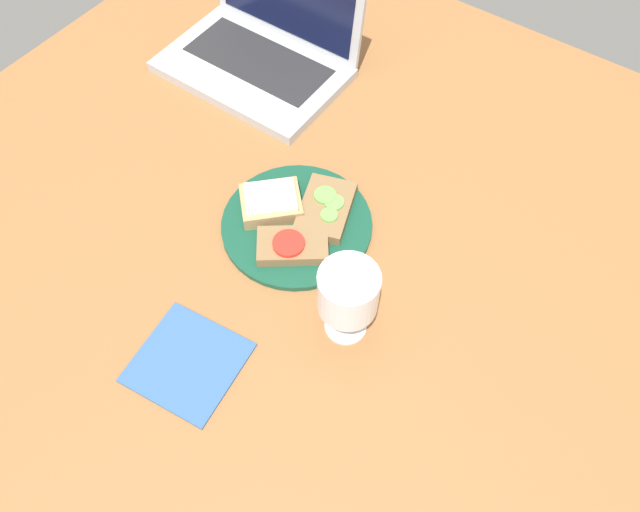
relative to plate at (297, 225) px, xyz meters
The scene contains 8 objects.
wooden_table 3.69cm from the plate, 61.26° to the right, with size 140.00×140.00×3.00cm, color brown.
plate is the anchor object (origin of this frame).
sandwich_with_cheese 5.46cm from the plate, behind, with size 12.15×12.15×3.15cm.
sandwich_with_tomato 5.42cm from the plate, 61.11° to the right, with size 12.53×11.61×2.59cm.
sandwich_with_cucumber 5.35cm from the plate, 59.88° to the left, with size 11.17×13.57×2.41cm.
wine_glass 21.30cm from the plate, 32.15° to the right, with size 8.32×8.32×13.76cm.
laptop 39.56cm from the plate, 135.92° to the left, with size 34.00×24.49×20.05cm.
napkin 27.86cm from the plate, 86.57° to the right, with size 14.24×13.94×0.40cm, color #33598C.
Camera 1 is at (35.23, -42.89, 84.59)cm, focal length 35.00 mm.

